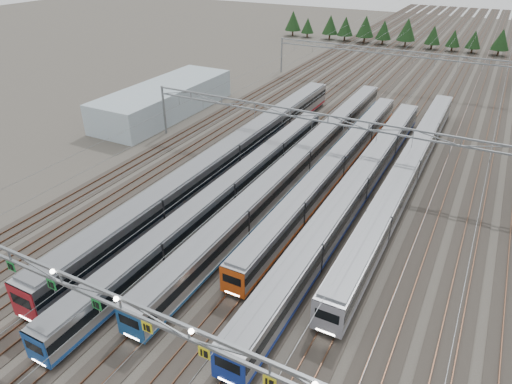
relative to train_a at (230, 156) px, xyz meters
The scene contains 13 objects.
ground 34.83m from the train_a, 71.11° to the right, with size 400.00×400.00×0.00m, color #47423A.
track_bed 68.06m from the train_a, 80.49° to the left, with size 54.00×260.00×5.42m.
train_a is the anchor object (origin of this frame).
train_b 9.66m from the train_a, 62.22° to the right, with size 2.54×54.34×3.30m.
train_c 9.73m from the train_a, 22.21° to the left, with size 2.71×68.42×3.52m.
train_d 14.37m from the train_a, 19.97° to the left, with size 2.56×54.54×3.32m.
train_e 18.01m from the train_a, ahead, with size 2.83×60.08×3.68m.
train_f 23.72m from the train_a, 18.45° to the left, with size 2.79×60.57×3.63m.
gantry_near 35.17m from the train_a, 71.25° to the right, with size 56.36×0.61×8.08m.
gantry_mid 13.92m from the train_a, 32.33° to the left, with size 56.36×0.36×8.00m.
gantry_far 53.48m from the train_a, 77.82° to the left, with size 56.36×0.36×8.00m.
west_shed 27.37m from the train_a, 146.75° to the left, with size 10.00×30.00×5.17m, color #A4B9C4.
treeline 95.85m from the train_a, 85.69° to the left, with size 87.50×5.60×7.02m.
Camera 1 is at (18.79, -15.95, 28.69)m, focal length 32.00 mm.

